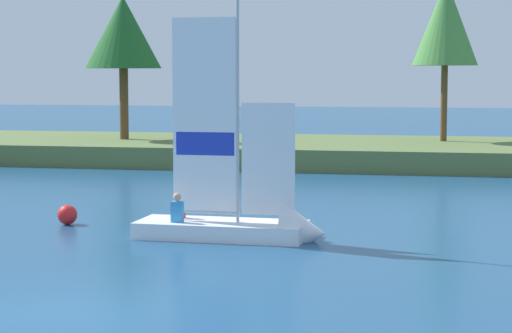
{
  "coord_description": "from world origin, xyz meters",
  "views": [
    {
      "loc": [
        6.15,
        -14.73,
        4.01
      ],
      "look_at": [
        0.32,
        13.58,
        1.2
      ],
      "focal_mm": 67.37,
      "sensor_mm": 36.0,
      "label": 1
    }
  ],
  "objects": [
    {
      "name": "shore_bank",
      "position": [
        0.0,
        28.51,
        0.46
      ],
      "size": [
        80.0,
        10.14,
        0.92
      ],
      "primitive_type": "cube",
      "color": "#5B703D",
      "rests_on": "ground"
    },
    {
      "name": "ground_plane",
      "position": [
        0.0,
        0.0,
        0.0
      ],
      "size": [
        200.0,
        200.0,
        0.0
      ],
      "primitive_type": "plane",
      "color": "navy"
    },
    {
      "name": "shoreline_tree_centre",
      "position": [
        5.72,
        29.91,
        6.28
      ],
      "size": [
        2.96,
        2.96,
        7.34
      ],
      "color": "brown",
      "rests_on": "shore_bank"
    },
    {
      "name": "shoreline_tree_midleft",
      "position": [
        -9.03,
        28.22,
        5.89
      ],
      "size": [
        3.56,
        3.56,
        6.69
      ],
      "color": "brown",
      "rests_on": "shore_bank"
    },
    {
      "name": "sailboat",
      "position": [
        1.47,
        7.79,
        0.4
      ],
      "size": [
        4.69,
        1.7,
        6.72
      ],
      "rotation": [
        0.0,
        0.0,
        -0.03
      ],
      "color": "white",
      "rests_on": "ground"
    },
    {
      "name": "channel_buoy",
      "position": [
        -3.86,
        9.0,
        0.26
      ],
      "size": [
        0.53,
        0.53,
        0.53
      ],
      "primitive_type": "sphere",
      "color": "red",
      "rests_on": "ground"
    }
  ]
}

